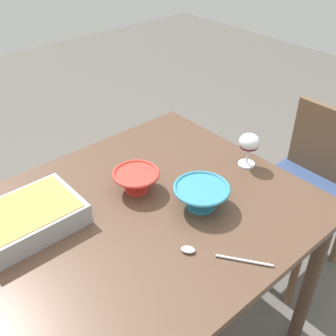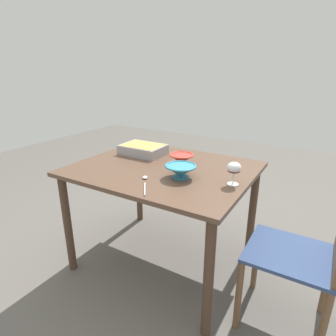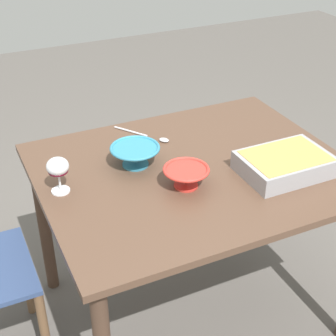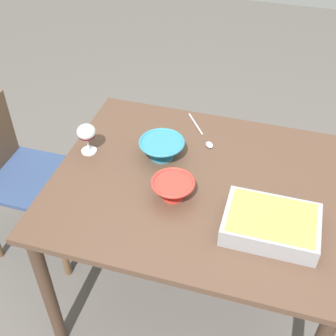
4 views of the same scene
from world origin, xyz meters
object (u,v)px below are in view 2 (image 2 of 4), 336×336
at_px(mixing_bowl, 182,159).
at_px(wine_glass, 234,169).
at_px(dining_table, 163,180).
at_px(serving_spoon, 145,181).
at_px(chair, 306,257).
at_px(small_bowl, 181,171).
at_px(casserole_dish, 143,149).

bearing_deg(mixing_bowl, wine_glass, -20.66).
xyz_separation_m(dining_table, serving_spoon, (0.05, -0.29, 0.11)).
relative_size(chair, wine_glass, 6.05).
height_order(wine_glass, mixing_bowl, wine_glass).
height_order(dining_table, small_bowl, small_bowl).
xyz_separation_m(chair, small_bowl, (-0.75, -0.01, 0.34)).
distance_m(wine_glass, casserole_dish, 0.84).
distance_m(wine_glass, serving_spoon, 0.52).
bearing_deg(casserole_dish, dining_table, -31.01).
distance_m(mixing_bowl, serving_spoon, 0.40).
bearing_deg(dining_table, chair, -6.48).
xyz_separation_m(dining_table, casserole_dish, (-0.29, 0.18, 0.14)).
bearing_deg(small_bowl, chair, 0.41).
xyz_separation_m(wine_glass, small_bowl, (-0.31, -0.06, -0.05)).
bearing_deg(mixing_bowl, casserole_dish, 169.08).
distance_m(casserole_dish, small_bowl, 0.57).
xyz_separation_m(casserole_dish, small_bowl, (0.49, -0.29, 0.00)).
bearing_deg(wine_glass, chair, -6.74).
height_order(dining_table, serving_spoon, serving_spoon).
distance_m(dining_table, mixing_bowl, 0.20).
height_order(wine_glass, serving_spoon, wine_glass).
bearing_deg(serving_spoon, small_bowl, 50.69).
xyz_separation_m(mixing_bowl, small_bowl, (0.11, -0.22, 0.00)).
bearing_deg(small_bowl, wine_glass, 10.36).
bearing_deg(small_bowl, serving_spoon, -129.31).
xyz_separation_m(chair, mixing_bowl, (-0.86, 0.21, 0.34)).
bearing_deg(serving_spoon, mixing_bowl, 85.12).
bearing_deg(wine_glass, mixing_bowl, 159.34).
relative_size(wine_glass, serving_spoon, 0.58).
distance_m(chair, serving_spoon, 0.96).
relative_size(wine_glass, casserole_dish, 0.41).
relative_size(dining_table, wine_glass, 8.57).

